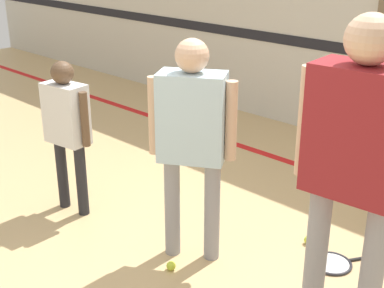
{
  "coord_description": "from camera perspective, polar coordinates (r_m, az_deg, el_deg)",
  "views": [
    {
      "loc": [
        2.31,
        -2.27,
        2.2
      ],
      "look_at": [
        -0.01,
        0.14,
        0.87
      ],
      "focal_mm": 50.0,
      "sensor_mm": 36.0,
      "label": 1
    }
  ],
  "objects": [
    {
      "name": "person_student_right",
      "position": [
        2.92,
        17.2,
        -0.55
      ],
      "size": [
        0.7,
        0.32,
        1.85
      ],
      "rotation": [
        0.0,
        0.0,
        -3.06
      ],
      "color": "gray",
      "rests_on": "ground_plane"
    },
    {
      "name": "person_student_left",
      "position": [
        4.39,
        -13.22,
        2.35
      ],
      "size": [
        0.48,
        0.25,
        1.28
      ],
      "rotation": [
        0.0,
        0.0,
        0.14
      ],
      "color": "#232328",
      "rests_on": "ground_plane"
    },
    {
      "name": "floor_stripe",
      "position": [
        5.38,
        14.41,
        -3.21
      ],
      "size": [
        14.4,
        0.1,
        0.01
      ],
      "color": "red",
      "rests_on": "ground_plane"
    },
    {
      "name": "tennis_ball_near_instructor",
      "position": [
        3.83,
        -2.25,
        -12.86
      ],
      "size": [
        0.07,
        0.07,
        0.07
      ],
      "primitive_type": "sphere",
      "color": "#CCE038",
      "rests_on": "ground_plane"
    },
    {
      "name": "ground_plane",
      "position": [
        3.92,
        -1.38,
        -12.54
      ],
      "size": [
        16.0,
        16.0,
        0.0
      ],
      "primitive_type": "plane",
      "color": "tan"
    },
    {
      "name": "racket_spare_on_floor",
      "position": [
        4.02,
        14.89,
        -12.16
      ],
      "size": [
        0.41,
        0.53,
        0.03
      ],
      "rotation": [
        0.0,
        0.0,
        1.02
      ],
      "color": "#28282D",
      "rests_on": "ground_plane"
    },
    {
      "name": "tennis_ball_by_spare_racket",
      "position": [
        4.2,
        12.31,
        -9.98
      ],
      "size": [
        0.07,
        0.07,
        0.07
      ],
      "primitive_type": "sphere",
      "color": "#CCE038",
      "rests_on": "ground_plane"
    },
    {
      "name": "person_instructor",
      "position": [
        3.56,
        0.0,
        1.62
      ],
      "size": [
        0.53,
        0.44,
        1.59
      ],
      "rotation": [
        0.0,
        0.0,
        0.55
      ],
      "color": "gray",
      "rests_on": "ground_plane"
    }
  ]
}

